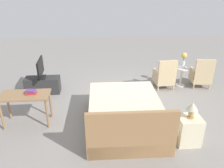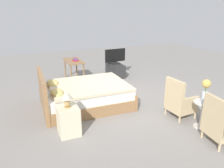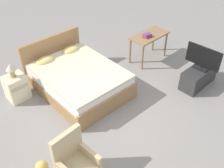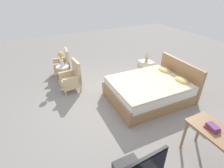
% 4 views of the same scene
% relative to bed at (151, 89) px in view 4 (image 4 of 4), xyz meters
% --- Properties ---
extents(ground_plane, '(16.00, 16.00, 0.00)m').
position_rel_bed_xyz_m(ground_plane, '(-0.14, -1.03, -0.30)').
color(ground_plane, gray).
extents(bed, '(1.63, 2.18, 0.96)m').
position_rel_bed_xyz_m(bed, '(0.00, 0.00, 0.00)').
color(bed, '#997047').
rests_on(bed, ground_plane).
extents(armchair_by_window_left, '(0.60, 0.60, 0.92)m').
position_rel_bed_xyz_m(armchair_by_window_left, '(-2.55, -1.82, 0.08)').
color(armchair_by_window_left, '#CCB284').
rests_on(armchair_by_window_left, ground_plane).
extents(armchair_by_window_right, '(0.57, 0.57, 0.92)m').
position_rel_bed_xyz_m(armchair_by_window_right, '(-1.43, -1.82, 0.08)').
color(armchair_by_window_right, '#CCB284').
rests_on(armchair_by_window_right, ground_plane).
extents(side_table, '(0.40, 0.40, 0.58)m').
position_rel_bed_xyz_m(side_table, '(-1.99, -1.94, 0.06)').
color(side_table, beige).
rests_on(side_table, ground_plane).
extents(flower_vase, '(0.17, 0.17, 0.48)m').
position_rel_bed_xyz_m(flower_vase, '(-1.99, -1.94, 0.57)').
color(flower_vase, silver).
rests_on(flower_vase, side_table).
extents(nightstand, '(0.44, 0.41, 0.57)m').
position_rel_bed_xyz_m(nightstand, '(-1.14, 0.65, -0.01)').
color(nightstand, beige).
rests_on(nightstand, ground_plane).
extents(table_lamp, '(0.22, 0.22, 0.33)m').
position_rel_bed_xyz_m(table_lamp, '(-1.14, 0.65, 0.49)').
color(table_lamp, tan).
rests_on(table_lamp, nightstand).
extents(vanity_desk, '(1.04, 0.52, 0.72)m').
position_rel_bed_xyz_m(vanity_desk, '(2.14, -0.28, 0.32)').
color(vanity_desk, '#8E6B47').
rests_on(vanity_desk, ground_plane).
extents(book_stack, '(0.25, 0.19, 0.08)m').
position_rel_bed_xyz_m(book_stack, '(2.00, -0.31, 0.46)').
color(book_stack, '#AD2823').
rests_on(book_stack, vanity_desk).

